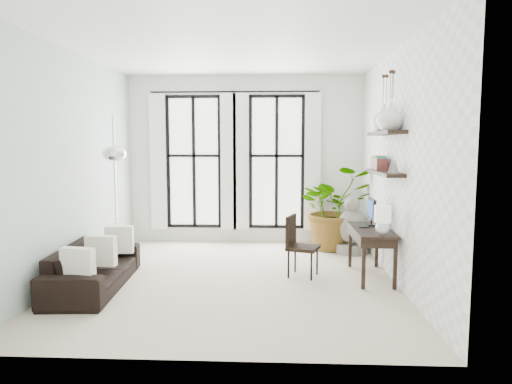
# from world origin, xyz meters

# --- Properties ---
(floor) EXTENTS (5.00, 5.00, 0.00)m
(floor) POSITION_xyz_m (0.00, 0.00, 0.00)
(floor) COLOR beige
(floor) RESTS_ON ground
(ceiling) EXTENTS (5.00, 5.00, 0.00)m
(ceiling) POSITION_xyz_m (0.00, 0.00, 3.20)
(ceiling) COLOR white
(ceiling) RESTS_ON wall_back
(wall_left) EXTENTS (0.00, 5.00, 5.00)m
(wall_left) POSITION_xyz_m (-2.25, 0.00, 1.60)
(wall_left) COLOR #A7BBB4
(wall_left) RESTS_ON floor
(wall_right) EXTENTS (0.00, 5.00, 5.00)m
(wall_right) POSITION_xyz_m (2.25, 0.00, 1.60)
(wall_right) COLOR white
(wall_right) RESTS_ON floor
(wall_back) EXTENTS (4.50, 0.00, 4.50)m
(wall_back) POSITION_xyz_m (0.00, 2.50, 1.60)
(wall_back) COLOR white
(wall_back) RESTS_ON floor
(windows) EXTENTS (3.26, 0.13, 2.65)m
(windows) POSITION_xyz_m (-0.20, 2.43, 1.56)
(windows) COLOR white
(windows) RESTS_ON wall_back
(wall_shelves) EXTENTS (0.25, 1.30, 0.60)m
(wall_shelves) POSITION_xyz_m (2.11, 0.15, 1.73)
(wall_shelves) COLOR black
(wall_shelves) RESTS_ON wall_right
(sofa) EXTENTS (0.89, 2.00, 0.57)m
(sofa) POSITION_xyz_m (-1.80, -0.52, 0.29)
(sofa) COLOR black
(sofa) RESTS_ON floor
(throw_pillows) EXTENTS (0.40, 1.52, 0.40)m
(throw_pillows) POSITION_xyz_m (-1.70, -0.52, 0.50)
(throw_pillows) COLOR white
(throw_pillows) RESTS_ON sofa
(plant) EXTENTS (1.64, 1.52, 1.51)m
(plant) POSITION_xyz_m (1.66, 1.92, 0.76)
(plant) COLOR #2D7228
(plant) RESTS_ON floor
(desk) EXTENTS (0.51, 1.20, 1.10)m
(desk) POSITION_xyz_m (1.95, 0.06, 0.68)
(desk) COLOR black
(desk) RESTS_ON floor
(desk_chair) EXTENTS (0.53, 0.53, 0.88)m
(desk_chair) POSITION_xyz_m (0.92, 0.17, 0.50)
(desk_chair) COLOR black
(desk_chair) RESTS_ON floor
(arc_lamp) EXTENTS (0.73, 1.43, 2.30)m
(arc_lamp) POSITION_xyz_m (-1.70, 0.07, 1.78)
(arc_lamp) COLOR silver
(arc_lamp) RESTS_ON floor
(buddha) EXTENTS (0.55, 0.55, 0.99)m
(buddha) POSITION_xyz_m (1.92, 1.60, 0.42)
(buddha) COLOR gray
(buddha) RESTS_ON floor
(vase_a) EXTENTS (0.37, 0.37, 0.38)m
(vase_a) POSITION_xyz_m (2.11, -0.14, 2.27)
(vase_a) COLOR white
(vase_a) RESTS_ON shelf_upper
(vase_b) EXTENTS (0.37, 0.37, 0.38)m
(vase_b) POSITION_xyz_m (2.11, 0.26, 2.27)
(vase_b) COLOR white
(vase_b) RESTS_ON shelf_upper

